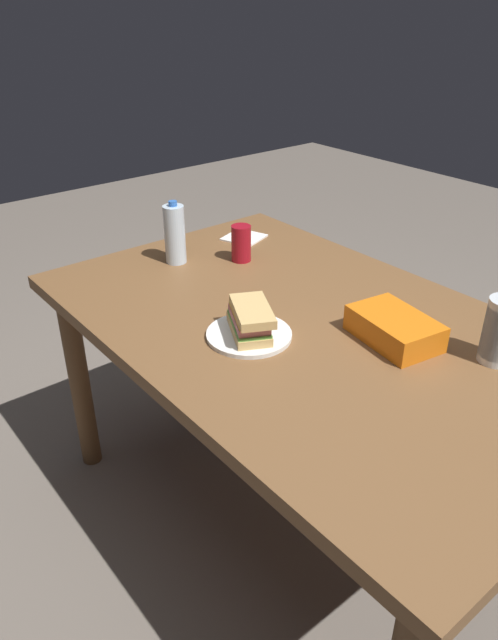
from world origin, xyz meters
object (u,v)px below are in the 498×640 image
object	(u,v)px
paper_plate	(249,335)
sandwich	(250,320)
chip_bag	(394,328)
water_bottle_tall	(175,234)
soda_can_red	(241,243)
dining_table	(305,350)

from	to	relation	value
paper_plate	sandwich	world-z (taller)	sandwich
sandwich	chip_bag	world-z (taller)	sandwich
sandwich	water_bottle_tall	world-z (taller)	water_bottle_tall
chip_bag	soda_can_red	bearing A→B (deg)	-171.90
dining_table	chip_bag	world-z (taller)	chip_bag
paper_plate	sandwich	size ratio (longest dim) A/B	1.10
soda_can_red	water_bottle_tall	bearing A→B (deg)	-125.54
soda_can_red	water_bottle_tall	size ratio (longest dim) A/B	0.58
sandwich	chip_bag	bearing A→B (deg)	48.87
soda_can_red	dining_table	bearing A→B (deg)	-15.58
sandwich	water_bottle_tall	xyz separation A→B (m)	(-0.54, 0.12, 0.05)
paper_plate	sandwich	distance (m)	0.05
soda_can_red	chip_bag	xyz separation A→B (m)	(0.66, -0.02, -0.03)
dining_table	sandwich	size ratio (longest dim) A/B	7.55
soda_can_red	chip_bag	world-z (taller)	soda_can_red
soda_can_red	water_bottle_tall	world-z (taller)	water_bottle_tall
sandwich	soda_can_red	distance (m)	0.51
sandwich	chip_bag	distance (m)	0.37
sandwich	soda_can_red	xyz separation A→B (m)	(-0.41, 0.30, 0.01)
paper_plate	dining_table	bearing A→B (deg)	77.37
dining_table	chip_bag	xyz separation A→B (m)	(0.21, 0.11, 0.13)
chip_bag	water_bottle_tall	world-z (taller)	water_bottle_tall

